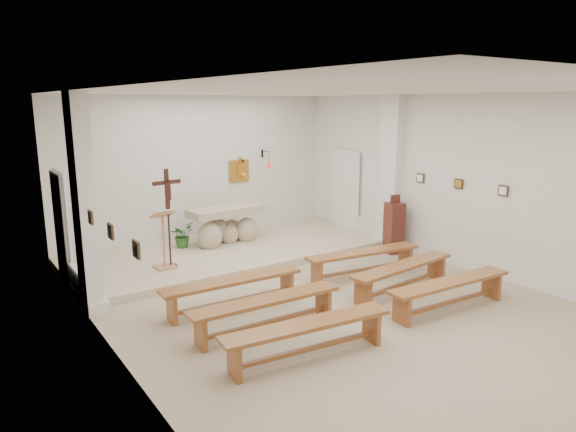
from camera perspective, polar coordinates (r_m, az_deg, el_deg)
ground at (r=8.82m, az=4.68°, el=-9.71°), size 7.00×10.00×0.00m
wall_left at (r=6.72m, az=-18.84°, el=-1.74°), size 0.02×10.00×3.50m
wall_right at (r=10.84m, az=19.34°, el=3.43°), size 0.02×10.00×3.50m
wall_back at (r=12.53m, az=-9.76°, el=5.08°), size 7.00×0.02×3.50m
ceiling at (r=8.17m, az=5.12°, el=13.60°), size 7.00×10.00×0.02m
sanctuary_platform at (r=11.56m, az=-6.33°, el=-3.93°), size 6.98×3.00×0.15m
pilaster_left at (r=8.65m, az=-21.73°, el=1.10°), size 0.26×0.55×3.50m
pilaster_right at (r=12.03m, az=11.33°, el=4.71°), size 0.26×0.55×3.50m
gold_wall_relief at (r=12.99m, az=-5.47°, el=5.01°), size 0.55×0.04×0.55m
sanctuary_lamp at (r=13.11m, az=-2.26°, el=5.83°), size 0.11×0.36×0.44m
station_frame_left_front at (r=5.99m, az=-16.52°, el=-3.57°), size 0.03×0.20×0.20m
station_frame_left_mid at (r=6.92m, az=-19.12°, el=-1.62°), size 0.03×0.20×0.20m
station_frame_left_rear at (r=7.87m, az=-21.09°, el=-0.13°), size 0.03×0.20×0.20m
station_frame_right_front at (r=10.39m, az=22.81°, el=2.62°), size 0.03×0.20×0.20m
station_frame_right_mid at (r=10.95m, az=18.43°, el=3.41°), size 0.03×0.20×0.20m
station_frame_right_rear at (r=11.57m, az=14.50°, el=4.11°), size 0.03×0.20×0.20m
radiator_left at (r=9.67m, az=-22.33°, el=-6.90°), size 0.10×0.85×0.52m
radiator_right at (r=12.84m, az=9.00°, el=-1.45°), size 0.10×0.85×0.52m
altar at (r=11.94m, az=-6.94°, el=-1.29°), size 1.82×0.85×0.92m
lectern at (r=10.24m, az=-13.63°, el=-2.49°), size 0.45×0.38×1.20m
crucifix_stand at (r=10.18m, az=-13.16°, el=0.53°), size 0.59×0.26×1.95m
potted_plant at (r=11.73m, az=-11.69°, el=-2.07°), size 0.66×0.64×0.56m
donation_pedestal at (r=11.75m, az=11.70°, el=-1.26°), size 0.42×0.42×1.33m
bench_left_front at (r=8.52m, az=-6.15°, el=-7.79°), size 2.43×0.48×0.51m
bench_right_front at (r=10.12m, az=8.37°, el=-4.55°), size 2.45×0.70×0.51m
bench_left_second at (r=7.69m, az=-2.43°, el=-10.02°), size 2.43×0.48×0.51m
bench_right_second at (r=9.43m, az=12.63°, el=-6.00°), size 2.45×0.62×0.51m
bench_left_third at (r=6.91m, az=2.23°, el=-12.71°), size 2.45×0.65×0.51m
bench_right_third at (r=8.81m, az=17.56°, el=-7.63°), size 2.44×0.53×0.51m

